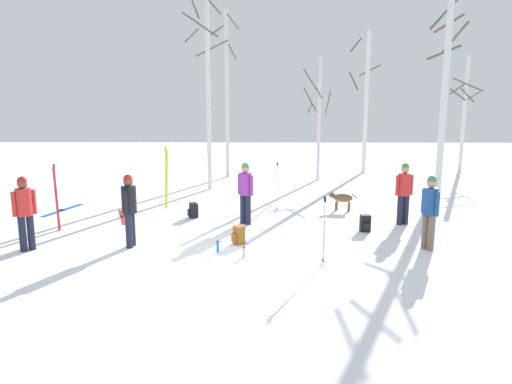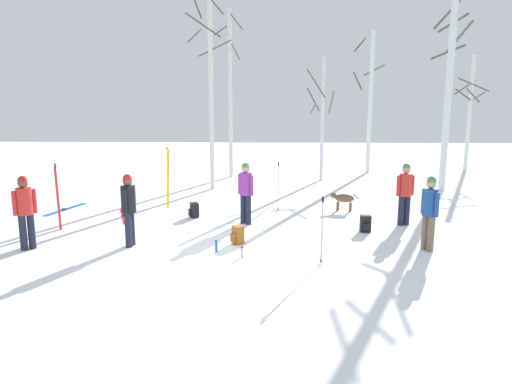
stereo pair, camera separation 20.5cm
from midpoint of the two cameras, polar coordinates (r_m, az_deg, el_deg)
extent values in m
plane|color=white|center=(10.54, -4.69, -7.62)|extent=(60.00, 60.00, 0.00)
cylinder|color=#1E2338|center=(11.31, -15.70, -4.55)|extent=(0.16, 0.16, 0.82)
cylinder|color=#1E2338|center=(11.47, -15.36, -4.32)|extent=(0.16, 0.16, 0.82)
cylinder|color=black|center=(11.22, -15.71, -0.89)|extent=(0.34, 0.34, 0.62)
sphere|color=brown|center=(11.15, -15.82, 1.23)|extent=(0.22, 0.22, 0.22)
sphere|color=#B22626|center=(11.14, -15.84, 1.53)|extent=(0.21, 0.21, 0.21)
cylinder|color=black|center=(11.04, -16.11, -1.21)|extent=(0.10, 0.10, 0.56)
cylinder|color=black|center=(11.42, -15.31, -0.77)|extent=(0.10, 0.10, 0.56)
cylinder|color=#72604C|center=(11.50, 19.44, -4.51)|extent=(0.16, 0.16, 0.82)
cylinder|color=#72604C|center=(11.38, 20.05, -4.72)|extent=(0.16, 0.16, 0.82)
cylinder|color=#1E478C|center=(11.28, 19.97, -1.08)|extent=(0.34, 0.34, 0.62)
sphere|color=tan|center=(11.20, 20.11, 1.02)|extent=(0.22, 0.22, 0.22)
sphere|color=#4C8C4C|center=(11.20, 20.13, 1.33)|extent=(0.21, 0.21, 0.21)
cylinder|color=#1E478C|center=(11.43, 19.25, -0.98)|extent=(0.10, 0.10, 0.56)
cylinder|color=#1E478C|center=(11.13, 20.70, -1.38)|extent=(0.10, 0.10, 0.56)
cylinder|color=#1E2338|center=(13.60, 17.36, -2.08)|extent=(0.16, 0.16, 0.82)
cylinder|color=#1E2338|center=(13.51, 16.70, -2.12)|extent=(0.16, 0.16, 0.82)
cylinder|color=red|center=(13.42, 17.20, 0.90)|extent=(0.34, 0.34, 0.62)
sphere|color=tan|center=(13.36, 17.30, 2.67)|extent=(0.22, 0.22, 0.22)
sphere|color=#4C8C4C|center=(13.35, 17.31, 2.93)|extent=(0.21, 0.21, 0.21)
cylinder|color=red|center=(13.53, 17.96, 0.85)|extent=(0.10, 0.10, 0.56)
cylinder|color=red|center=(13.32, 16.41, 0.78)|extent=(0.10, 0.10, 0.56)
cylinder|color=#1E2338|center=(11.93, -26.98, -4.55)|extent=(0.16, 0.16, 0.82)
cylinder|color=#1E2338|center=(11.97, -26.14, -4.43)|extent=(0.16, 0.16, 0.82)
cylinder|color=red|center=(11.79, -26.85, -1.11)|extent=(0.34, 0.34, 0.62)
sphere|color=brown|center=(11.72, -27.03, 0.90)|extent=(0.22, 0.22, 0.22)
sphere|color=#B22626|center=(11.71, -27.05, 1.19)|extent=(0.21, 0.21, 0.21)
cylinder|color=red|center=(11.75, -27.83, -1.33)|extent=(0.10, 0.10, 0.56)
cylinder|color=red|center=(11.85, -25.86, -1.07)|extent=(0.10, 0.10, 0.56)
cylinder|color=#1E2338|center=(13.08, -2.05, -2.08)|extent=(0.16, 0.16, 0.82)
cylinder|color=#1E2338|center=(12.97, -1.44, -2.19)|extent=(0.16, 0.16, 0.82)
cylinder|color=purple|center=(12.88, -1.76, 0.98)|extent=(0.34, 0.34, 0.62)
sphere|color=tan|center=(12.82, -1.77, 2.83)|extent=(0.22, 0.22, 0.22)
sphere|color=#4C8C4C|center=(12.81, -1.77, 3.10)|extent=(0.21, 0.21, 0.21)
cylinder|color=purple|center=(13.02, -2.47, 0.99)|extent=(0.10, 0.10, 0.56)
cylinder|color=purple|center=(12.76, -1.03, 0.80)|extent=(0.10, 0.10, 0.56)
ellipsoid|color=brown|center=(14.83, 10.15, -0.71)|extent=(0.64, 0.39, 0.26)
sphere|color=brown|center=(14.87, 8.87, -0.39)|extent=(0.18, 0.18, 0.18)
ellipsoid|color=brown|center=(14.88, 8.63, -0.45)|extent=(0.11, 0.09, 0.06)
cylinder|color=brown|center=(14.77, 11.50, -0.48)|extent=(0.19, 0.09, 0.17)
cylinder|color=brown|center=(14.84, 9.32, -1.74)|extent=(0.07, 0.07, 0.28)
cylinder|color=brown|center=(14.99, 9.41, -1.62)|extent=(0.07, 0.07, 0.28)
cylinder|color=brown|center=(14.79, 10.82, -1.84)|extent=(0.07, 0.07, 0.28)
cylinder|color=brown|center=(14.94, 10.89, -1.71)|extent=(0.07, 0.07, 0.28)
cube|color=red|center=(13.44, -23.57, -0.77)|extent=(0.11, 0.11, 1.68)
cube|color=red|center=(13.30, -23.85, 2.95)|extent=(0.05, 0.05, 0.10)
cube|color=red|center=(13.38, -23.47, -0.81)|extent=(0.11, 0.11, 1.68)
cube|color=red|center=(13.25, -23.75, 2.93)|extent=(0.05, 0.05, 0.10)
cube|color=yellow|center=(15.14, -11.30, 1.52)|extent=(0.09, 0.19, 1.88)
cube|color=yellow|center=(15.02, -11.43, 5.21)|extent=(0.04, 0.06, 0.10)
cube|color=yellow|center=(15.19, -11.17, 1.56)|extent=(0.09, 0.19, 1.88)
cube|color=yellow|center=(15.07, -11.30, 5.23)|extent=(0.04, 0.06, 0.10)
cube|color=red|center=(14.46, -16.02, -2.89)|extent=(0.74, 1.82, 0.02)
cube|color=#333338|center=(14.50, -16.04, -2.76)|extent=(0.10, 0.13, 0.03)
cube|color=red|center=(14.46, -16.41, -2.92)|extent=(0.74, 1.82, 0.02)
cube|color=#333338|center=(14.50, -16.43, -2.78)|extent=(0.10, 0.13, 0.03)
cube|color=blue|center=(16.01, -22.89, -2.03)|extent=(0.56, 1.84, 0.02)
cube|color=#333338|center=(15.96, -23.00, -1.98)|extent=(0.09, 0.13, 0.03)
cube|color=blue|center=(15.94, -22.61, -2.05)|extent=(0.56, 1.84, 0.02)
cube|color=#333338|center=(15.90, -22.72, -2.01)|extent=(0.09, 0.13, 0.03)
cylinder|color=#B2B2BC|center=(9.88, 7.65, -4.90)|extent=(0.02, 0.10, 1.34)
cylinder|color=black|center=(9.71, 7.76, -0.81)|extent=(0.04, 0.04, 0.10)
cylinder|color=black|center=(10.06, 7.57, -8.18)|extent=(0.07, 0.07, 0.01)
cylinder|color=#B2B2BC|center=(9.77, 7.73, -5.08)|extent=(0.02, 0.10, 1.34)
cylinder|color=black|center=(9.60, 7.84, -0.95)|extent=(0.04, 0.04, 0.10)
cylinder|color=black|center=(9.95, 7.64, -8.40)|extent=(0.07, 0.07, 0.01)
cylinder|color=#B2B2BC|center=(14.57, 2.17, 0.48)|extent=(0.02, 0.11, 1.43)
cylinder|color=black|center=(14.46, 2.19, 3.47)|extent=(0.04, 0.04, 0.10)
cylinder|color=black|center=(14.70, 2.15, -2.00)|extent=(0.07, 0.07, 0.01)
cylinder|color=#B2B2BC|center=(14.40, 2.18, 0.36)|extent=(0.02, 0.11, 1.43)
cylinder|color=black|center=(14.29, 2.21, 3.39)|extent=(0.04, 0.04, 0.10)
cylinder|color=black|center=(14.54, 2.17, -2.15)|extent=(0.07, 0.07, 0.01)
cube|color=black|center=(13.90, -8.05, -2.22)|extent=(0.28, 0.32, 0.44)
cube|color=black|center=(13.89, -8.56, -2.52)|extent=(0.13, 0.20, 0.20)
cube|color=black|center=(14.00, -7.66, -2.12)|extent=(0.04, 0.04, 0.37)
cube|color=black|center=(13.86, -7.52, -2.24)|extent=(0.04, 0.04, 0.37)
cube|color=#99591E|center=(11.24, -2.61, -5.25)|extent=(0.31, 0.33, 0.44)
cube|color=#99591E|center=(11.20, -3.19, -5.66)|extent=(0.16, 0.20, 0.20)
cube|color=black|center=(11.36, -2.28, -5.08)|extent=(0.04, 0.04, 0.37)
cube|color=black|center=(11.24, -1.92, -5.25)|extent=(0.04, 0.04, 0.37)
cube|color=black|center=(12.62, 12.69, -3.71)|extent=(0.27, 0.21, 0.44)
cube|color=black|center=(12.52, 12.82, -4.15)|extent=(0.20, 0.07, 0.20)
cube|color=black|center=(12.71, 12.25, -3.59)|extent=(0.04, 0.03, 0.37)
cube|color=black|center=(12.75, 12.88, -3.58)|extent=(0.04, 0.03, 0.37)
cylinder|color=#1E72BF|center=(10.70, -5.23, -6.65)|extent=(0.06, 0.06, 0.25)
cylinder|color=black|center=(10.66, -5.25, -5.95)|extent=(0.04, 0.04, 0.02)
cylinder|color=silver|center=(10.31, -2.06, -7.38)|extent=(0.07, 0.07, 0.22)
cylinder|color=black|center=(10.27, -2.07, -6.73)|extent=(0.05, 0.05, 0.02)
cylinder|color=silver|center=(18.15, -6.15, 11.49)|extent=(0.16, 0.16, 7.13)
cylinder|color=brown|center=(18.12, -5.95, 22.07)|extent=(0.80, 0.41, 0.87)
cylinder|color=brown|center=(17.74, -7.15, 19.54)|extent=(1.33, 0.39, 0.93)
cylinder|color=brown|center=(18.90, -5.70, 17.02)|extent=(1.34, 0.26, 0.64)
cylinder|color=brown|center=(18.31, -7.99, 21.78)|extent=(0.57, 0.97, 1.19)
cylinder|color=brown|center=(18.55, -8.14, 18.34)|extent=(0.38, 1.22, 0.66)
cylinder|color=silver|center=(21.21, -3.84, 11.67)|extent=(0.17, 0.17, 7.32)
cylinder|color=brown|center=(21.16, -3.20, 16.66)|extent=(0.35, 0.59, 0.60)
cylinder|color=brown|center=(21.23, -3.11, 20.00)|extent=(0.52, 0.69, 0.57)
cylinder|color=brown|center=(21.70, -5.04, 19.02)|extent=(0.52, 0.88, 0.53)
cylinder|color=silver|center=(20.45, 7.39, 8.68)|extent=(0.14, 0.14, 5.20)
cylinder|color=brown|center=(20.18, 6.29, 11.14)|extent=(0.49, 0.91, 0.97)
cylinder|color=brown|center=(20.52, 6.27, 10.05)|extent=(0.30, 0.82, 0.37)
cylinder|color=brown|center=(20.06, 6.63, 13.00)|extent=(0.78, 0.74, 1.23)
cylinder|color=brown|center=(20.52, 8.45, 10.69)|extent=(0.15, 0.77, 0.95)
cylinder|color=silver|center=(23.08, 13.01, 10.47)|extent=(0.20, 0.20, 6.61)
cylinder|color=brown|center=(23.46, 11.82, 17.13)|extent=(0.75, 1.11, 0.77)
cylinder|color=brown|center=(22.90, 11.53, 13.11)|extent=(0.24, 1.34, 0.89)
cylinder|color=brown|center=(23.61, 13.44, 14.21)|extent=(0.94, 0.48, 0.53)
cylinder|color=silver|center=(19.30, 21.74, 12.01)|extent=(0.25, 0.25, 7.97)
cylinder|color=brown|center=(19.85, 22.84, 17.00)|extent=(0.70, 0.84, 1.06)
cylinder|color=brown|center=(20.03, 21.66, 19.53)|extent=(1.09, 0.16, 1.20)
cylinder|color=brown|center=(19.98, 21.63, 15.51)|extent=(1.24, 0.27, 0.57)
cylinder|color=brown|center=(20.02, 22.15, 18.47)|extent=(1.05, 0.41, 0.69)
cylinder|color=silver|center=(25.44, 23.79, 8.68)|extent=(0.19, 0.19, 5.57)
cylinder|color=brown|center=(24.76, 24.18, 11.82)|extent=(1.36, 0.48, 0.69)
cylinder|color=brown|center=(25.88, 23.32, 11.60)|extent=(1.09, 0.31, 0.73)
cylinder|color=brown|center=(25.12, 24.12, 10.69)|extent=(0.69, 0.17, 0.70)
cylinder|color=brown|center=(25.09, 23.12, 10.85)|extent=(0.44, 0.99, 0.60)
cylinder|color=brown|center=(25.76, 24.54, 10.47)|extent=(0.46, 0.81, 0.50)
camera|label=1|loc=(0.10, -90.47, -0.09)|focal=32.87mm
camera|label=2|loc=(0.10, 89.53, 0.09)|focal=32.87mm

